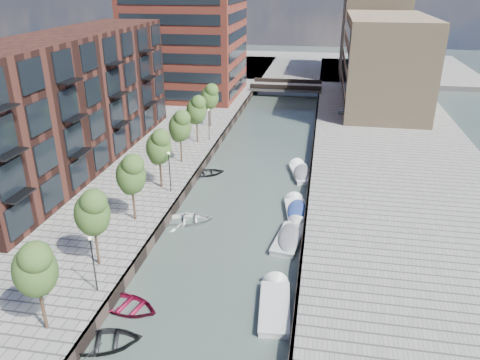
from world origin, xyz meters
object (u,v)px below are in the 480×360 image
(tree_3, at_px, (159,146))
(tree_4, at_px, (180,125))
(motorboat_2, at_px, (275,303))
(sloop_3, at_px, (188,222))
(car, at_px, (348,109))
(motorboat_3, at_px, (296,210))
(tree_0, at_px, (35,267))
(tree_5, at_px, (196,109))
(motorboat_1, at_px, (290,237))
(tree_1, at_px, (92,211))
(motorboat_4, at_px, (301,173))
(tree_6, at_px, (210,96))
(sloop_2, at_px, (127,309))
(sloop_4, at_px, (207,174))
(bridge, at_px, (287,87))
(sloop_1, at_px, (103,345))
(tree_2, at_px, (131,173))

(tree_3, height_order, tree_4, same)
(tree_4, distance_m, motorboat_2, 26.23)
(sloop_3, height_order, car, car)
(sloop_3, distance_m, motorboat_3, 10.21)
(tree_0, relative_size, sloop_3, 1.27)
(tree_5, relative_size, motorboat_1, 1.01)
(tree_5, height_order, sloop_3, tree_5)
(tree_1, relative_size, motorboat_4, 1.01)
(tree_6, distance_m, motorboat_1, 30.88)
(tree_0, distance_m, tree_5, 35.00)
(motorboat_4, bearing_deg, sloop_2, -111.60)
(car, bearing_deg, motorboat_1, -74.75)
(tree_4, distance_m, sloop_3, 13.78)
(tree_4, relative_size, sloop_4, 1.44)
(tree_0, height_order, motorboat_2, tree_0)
(sloop_4, relative_size, car, 1.02)
(tree_4, relative_size, motorboat_4, 1.01)
(tree_6, height_order, motorboat_1, tree_6)
(bridge, xyz_separation_m, sloop_1, (-5.12, -67.80, -1.39))
(tree_4, bearing_deg, tree_5, 90.00)
(tree_3, bearing_deg, tree_1, -90.00)
(tree_0, height_order, motorboat_3, tree_0)
(tree_2, relative_size, sloop_4, 1.44)
(tree_5, bearing_deg, tree_6, 90.00)
(tree_0, relative_size, tree_6, 1.00)
(tree_4, relative_size, motorboat_1, 1.01)
(bridge, relative_size, tree_4, 2.18)
(tree_6, xyz_separation_m, motorboat_4, (13.49, -13.02, -5.08))
(motorboat_3, bearing_deg, motorboat_1, -92.02)
(tree_4, xyz_separation_m, motorboat_3, (13.63, -8.39, -5.08))
(motorboat_3, bearing_deg, sloop_4, 144.52)
(tree_2, xyz_separation_m, motorboat_4, (13.49, 14.98, -5.08))
(tree_3, relative_size, sloop_2, 1.31)
(bridge, xyz_separation_m, motorboat_4, (4.99, -39.02, -1.16))
(tree_1, height_order, sloop_2, tree_1)
(tree_1, relative_size, sloop_4, 1.44)
(motorboat_4, bearing_deg, sloop_3, -125.82)
(tree_2, xyz_separation_m, motorboat_3, (13.63, 5.61, -5.08))
(tree_4, bearing_deg, sloop_3, -71.19)
(sloop_4, xyz_separation_m, motorboat_1, (10.36, -12.45, 0.23))
(sloop_2, relative_size, motorboat_4, 0.77)
(tree_1, bearing_deg, tree_3, 90.00)
(tree_1, bearing_deg, car, 67.07)
(tree_6, bearing_deg, motorboat_1, -63.78)
(bridge, xyz_separation_m, motorboat_2, (4.62, -62.11, -1.28))
(tree_0, relative_size, tree_4, 1.00)
(tree_2, xyz_separation_m, sloop_2, (3.47, -10.33, -5.31))
(motorboat_2, bearing_deg, tree_0, -155.81)
(sloop_1, height_order, sloop_3, sloop_1)
(sloop_4, xyz_separation_m, motorboat_4, (10.39, 1.86, 0.23))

